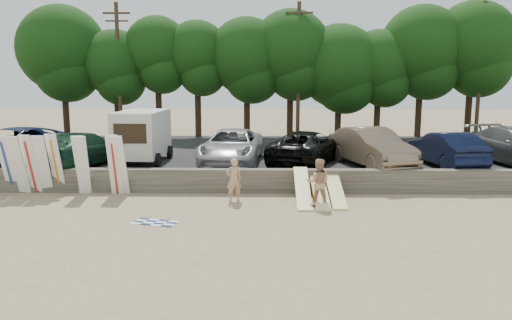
# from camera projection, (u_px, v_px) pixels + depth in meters

# --- Properties ---
(ground) EXTENTS (120.00, 120.00, 0.00)m
(ground) POSITION_uv_depth(u_px,v_px,m) (271.00, 211.00, 18.22)
(ground) COLOR tan
(ground) RESTS_ON ground
(seawall) EXTENTS (44.00, 0.50, 1.00)m
(seawall) POSITION_uv_depth(u_px,v_px,m) (270.00, 181.00, 21.10)
(seawall) COLOR #6B6356
(seawall) RESTS_ON ground
(parking_lot) EXTENTS (44.00, 14.50, 0.70)m
(parking_lot) POSITION_uv_depth(u_px,v_px,m) (269.00, 157.00, 28.52)
(parking_lot) COLOR #282828
(parking_lot) RESTS_ON ground
(treeline) EXTENTS (34.26, 6.21, 9.30)m
(treeline) POSITION_uv_depth(u_px,v_px,m) (279.00, 54.00, 34.48)
(treeline) COLOR #382616
(treeline) RESTS_ON parking_lot
(utility_poles) EXTENTS (25.80, 0.26, 9.00)m
(utility_poles) POSITION_uv_depth(u_px,v_px,m) (298.00, 68.00, 33.09)
(utility_poles) COLOR #473321
(utility_poles) RESTS_ON parking_lot
(box_trailer) EXTENTS (2.38, 4.05, 2.52)m
(box_trailer) POSITION_uv_depth(u_px,v_px,m) (142.00, 134.00, 24.33)
(box_trailer) COLOR beige
(box_trailer) RESTS_ON parking_lot
(car_0) EXTENTS (5.00, 6.97, 1.76)m
(car_0) POSITION_uv_depth(u_px,v_px,m) (13.00, 146.00, 23.71)
(car_0) COLOR #131E44
(car_0) RESTS_ON parking_lot
(car_1) EXTENTS (3.39, 5.85, 1.59)m
(car_1) POSITION_uv_depth(u_px,v_px,m) (81.00, 149.00, 23.53)
(car_1) COLOR #123322
(car_1) RESTS_ON parking_lot
(car_2) EXTENTS (3.16, 6.06, 1.63)m
(car_2) POSITION_uv_depth(u_px,v_px,m) (232.00, 146.00, 24.28)
(car_2) COLOR #A2A2A7
(car_2) RESTS_ON parking_lot
(car_3) EXTENTS (4.44, 6.17, 1.56)m
(car_3) POSITION_uv_depth(u_px,v_px,m) (306.00, 147.00, 24.40)
(car_3) COLOR black
(car_3) RESTS_ON parking_lot
(car_4) EXTENTS (3.50, 5.74, 1.79)m
(car_4) POSITION_uv_depth(u_px,v_px,m) (371.00, 147.00, 23.38)
(car_4) COLOR #7A634E
(car_4) RESTS_ON parking_lot
(car_5) EXTENTS (2.42, 5.09, 1.61)m
(car_5) POSITION_uv_depth(u_px,v_px,m) (446.00, 149.00, 23.40)
(car_5) COLOR black
(car_5) RESTS_ON parking_lot
(surfboard_upright_0) EXTENTS (0.52, 0.86, 2.50)m
(surfboard_upright_0) POSITION_uv_depth(u_px,v_px,m) (7.00, 164.00, 20.71)
(surfboard_upright_0) COLOR white
(surfboard_upright_0) RESTS_ON ground
(surfboard_upright_1) EXTENTS (0.54, 0.87, 2.49)m
(surfboard_upright_1) POSITION_uv_depth(u_px,v_px,m) (18.00, 165.00, 20.55)
(surfboard_upright_1) COLOR white
(surfboard_upright_1) RESTS_ON ground
(surfboard_upright_2) EXTENTS (0.59, 0.77, 2.53)m
(surfboard_upright_2) POSITION_uv_depth(u_px,v_px,m) (31.00, 164.00, 20.64)
(surfboard_upright_2) COLOR white
(surfboard_upright_2) RESTS_ON ground
(surfboard_upright_3) EXTENTS (0.53, 0.83, 2.51)m
(surfboard_upright_3) POSITION_uv_depth(u_px,v_px,m) (43.00, 165.00, 20.61)
(surfboard_upright_3) COLOR white
(surfboard_upright_3) RESTS_ON ground
(surfboard_upright_4) EXTENTS (0.60, 0.69, 2.55)m
(surfboard_upright_4) POSITION_uv_depth(u_px,v_px,m) (56.00, 164.00, 20.75)
(surfboard_upright_4) COLOR white
(surfboard_upright_4) RESTS_ON ground
(surfboard_upright_5) EXTENTS (0.63, 0.89, 2.50)m
(surfboard_upright_5) POSITION_uv_depth(u_px,v_px,m) (82.00, 165.00, 20.48)
(surfboard_upright_5) COLOR white
(surfboard_upright_5) RESTS_ON ground
(surfboard_upright_6) EXTENTS (0.53, 0.81, 2.51)m
(surfboard_upright_6) POSITION_uv_depth(u_px,v_px,m) (81.00, 165.00, 20.55)
(surfboard_upright_6) COLOR white
(surfboard_upright_6) RESTS_ON ground
(surfboard_upright_7) EXTENTS (0.51, 0.63, 2.55)m
(surfboard_upright_7) POSITION_uv_depth(u_px,v_px,m) (114.00, 165.00, 20.46)
(surfboard_upright_7) COLOR white
(surfboard_upright_7) RESTS_ON ground
(surfboard_upright_8) EXTENTS (0.56, 0.80, 2.52)m
(surfboard_upright_8) POSITION_uv_depth(u_px,v_px,m) (120.00, 165.00, 20.46)
(surfboard_upright_8) COLOR white
(surfboard_upright_8) RESTS_ON ground
(surfboard_low_0) EXTENTS (0.56, 2.82, 1.15)m
(surfboard_low_0) POSITION_uv_depth(u_px,v_px,m) (302.00, 188.00, 19.42)
(surfboard_low_0) COLOR #FFFAA0
(surfboard_low_0) RESTS_ON ground
(surfboard_low_1) EXTENTS (0.56, 2.93, 0.80)m
(surfboard_low_1) POSITION_uv_depth(u_px,v_px,m) (320.00, 192.00, 19.45)
(surfboard_low_1) COLOR #FFFAA0
(surfboard_low_1) RESTS_ON ground
(surfboard_low_2) EXTENTS (0.56, 2.90, 0.90)m
(surfboard_low_2) POSITION_uv_depth(u_px,v_px,m) (335.00, 190.00, 19.61)
(surfboard_low_2) COLOR #FFFAA0
(surfboard_low_2) RESTS_ON ground
(beachgoer_a) EXTENTS (0.73, 0.60, 1.72)m
(beachgoer_a) POSITION_uv_depth(u_px,v_px,m) (234.00, 180.00, 19.53)
(beachgoer_a) COLOR tan
(beachgoer_a) RESTS_ON ground
(beachgoer_b) EXTENTS (0.97, 0.81, 1.83)m
(beachgoer_b) POSITION_uv_depth(u_px,v_px,m) (318.00, 183.00, 18.74)
(beachgoer_b) COLOR tan
(beachgoer_b) RESTS_ON ground
(cooler) EXTENTS (0.47, 0.43, 0.32)m
(cooler) POSITION_uv_depth(u_px,v_px,m) (302.00, 193.00, 20.39)
(cooler) COLOR #268D2F
(cooler) RESTS_ON ground
(gear_bag) EXTENTS (0.31, 0.26, 0.22)m
(gear_bag) POSITION_uv_depth(u_px,v_px,m) (315.00, 193.00, 20.54)
(gear_bag) COLOR #D55519
(gear_bag) RESTS_ON ground
(beach_towel) EXTENTS (1.85, 1.85, 0.00)m
(beach_towel) POSITION_uv_depth(u_px,v_px,m) (155.00, 222.00, 16.75)
(beach_towel) COLOR white
(beach_towel) RESTS_ON ground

